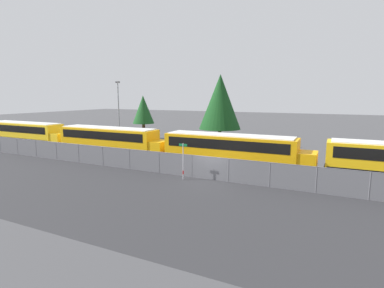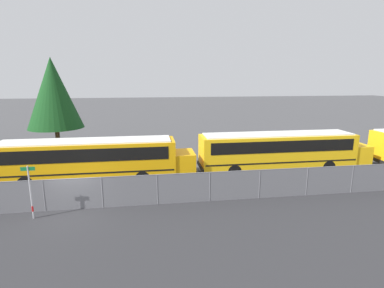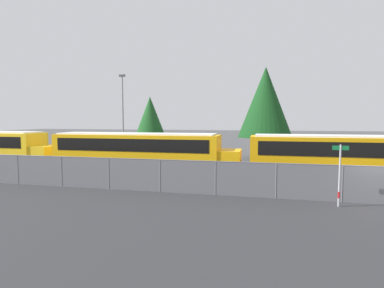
% 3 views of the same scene
% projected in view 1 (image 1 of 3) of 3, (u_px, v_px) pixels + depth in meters
% --- Properties ---
extents(ground_plane, '(200.00, 200.00, 0.00)m').
position_uv_depth(ground_plane, '(210.00, 179.00, 23.59)').
color(ground_plane, '#424244').
extents(road_strip, '(117.84, 12.00, 0.01)m').
position_uv_depth(road_strip, '(172.00, 204.00, 18.26)').
color(road_strip, '#2B2B2D').
rests_on(road_strip, ground_plane).
extents(fence, '(83.91, 0.07, 1.84)m').
position_uv_depth(fence, '(210.00, 168.00, 23.44)').
color(fence, '#9EA0A5').
rests_on(fence, ground_plane).
extents(school_bus_0, '(13.71, 2.51, 3.06)m').
position_uv_depth(school_bus_0, '(26.00, 131.00, 39.93)').
color(school_bus_0, yellow).
rests_on(school_bus_0, ground_plane).
extents(school_bus_1, '(13.71, 2.51, 3.06)m').
position_uv_depth(school_bus_1, '(110.00, 138.00, 33.42)').
color(school_bus_1, '#EDA80F').
rests_on(school_bus_1, ground_plane).
extents(school_bus_2, '(13.71, 2.51, 3.06)m').
position_uv_depth(school_bus_2, '(232.00, 148.00, 27.20)').
color(school_bus_2, orange).
rests_on(school_bus_2, ground_plane).
extents(street_sign, '(0.70, 0.09, 2.89)m').
position_uv_depth(street_sign, '(183.00, 160.00, 23.41)').
color(street_sign, '#B7B7BC').
rests_on(street_sign, ground_plane).
extents(light_pole, '(0.60, 0.24, 8.51)m').
position_uv_depth(light_pole, '(119.00, 109.00, 42.00)').
color(light_pole, gray).
rests_on(light_pole, ground_plane).
extents(tree_0, '(3.22, 3.22, 6.61)m').
position_uv_depth(tree_0, '(143.00, 110.00, 44.88)').
color(tree_0, '#51381E').
rests_on(tree_0, ground_plane).
extents(tree_1, '(5.42, 5.42, 9.29)m').
position_uv_depth(tree_1, '(220.00, 102.00, 38.64)').
color(tree_1, '#51381E').
rests_on(tree_1, ground_plane).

